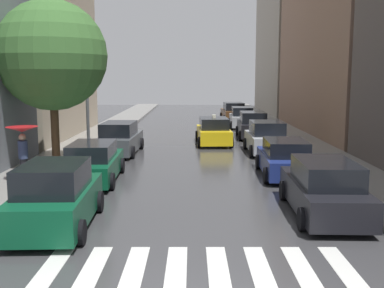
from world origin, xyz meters
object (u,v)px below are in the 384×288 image
Objects in this scene: parked_car_right_fourth at (252,126)px; parked_car_right_fifth at (241,118)px; parked_car_left_second at (92,163)px; taxi_midroad at (213,132)px; pedestrian_near_tree at (22,140)px; parked_car_right_second at (284,159)px; parked_car_left_third at (119,139)px; parked_car_right_sixth at (233,112)px; parked_car_right_third at (265,138)px; lamp_post_left at (85,74)px; parked_car_right_nearest at (323,189)px; parked_car_left_nearest at (55,198)px; street_tree_left at (51,56)px.

parked_car_right_fourth is 6.31m from parked_car_right_fifth.
parked_car_left_second is 1.07× the size of parked_car_right_fourth.
taxi_midroad is 13.21m from pedestrian_near_tree.
taxi_midroad is at bearing 17.18° from parked_car_right_second.
parked_car_right_sixth is (7.73, 18.52, -0.00)m from parked_car_left_third.
parked_car_right_third is 0.58× the size of lamp_post_left.
parked_car_right_second is at bearing -73.33° from pedestrian_near_tree.
taxi_midroad is at bearing -53.42° from parked_car_left_third.
parked_car_right_second is (-0.09, 5.37, -0.06)m from parked_car_right_nearest.
parked_car_left_third is 10.18m from parked_car_right_fourth.
parked_car_right_second is at bearing -179.33° from parked_car_right_fourth.
parked_car_right_third is 0.96× the size of parked_car_right_fifth.
lamp_post_left is at bearing 6.26° from parked_car_left_nearest.
parked_car_left_nearest is at bearing 132.96° from parked_car_right_second.
parked_car_right_second is at bearing -9.63° from street_tree_left.
parked_car_right_third is at bearing -178.96° from parked_car_right_fourth.
parked_car_right_fifth is 2.02× the size of pedestrian_near_tree.
parked_car_left_nearest is at bearing -81.58° from lamp_post_left.
parked_car_right_fourth is 1.03× the size of parked_car_right_fifth.
parked_car_left_third and parked_car_right_sixth have the same top height.
parked_car_right_second is 1.08× the size of parked_car_right_third.
lamp_post_left reaches higher than parked_car_right_fourth.
street_tree_left is 1.03× the size of lamp_post_left.
parked_car_right_second is 11.97m from parked_car_right_fourth.
taxi_midroad is (-2.70, -9.15, -0.02)m from parked_car_right_fifth.
parked_car_right_sixth is at bearing 66.00° from street_tree_left.
parked_car_left_third reaches higher than parked_car_left_second.
parked_car_right_second is 0.62× the size of lamp_post_left.
parked_car_left_second is 10.31m from parked_car_right_third.
parked_car_right_fourth is (0.23, 11.97, 0.10)m from parked_car_right_second.
parked_car_right_fifth is at bearing -24.00° from parked_car_left_second.
street_tree_left reaches higher than parked_car_right_third.
parked_car_right_sixth is at bearing 0.12° from parked_car_right_third.
taxi_midroad reaches higher than parked_car_right_sixth.
parked_car_right_sixth is at bearing 1.70° from parked_car_right_second.
parked_car_left_second is at bearing 160.51° from parked_car_right_sixth.
pedestrian_near_tree is at bearing -98.07° from lamp_post_left.
lamp_post_left is at bearing 12.54° from parked_car_left_second.
street_tree_left reaches higher than parked_car_right_fifth.
lamp_post_left reaches higher than parked_car_right_sixth.
street_tree_left is (-2.43, 8.28, 4.16)m from parked_car_left_nearest.
parked_car_right_nearest is at bearing -121.23° from parked_car_left_second.
parked_car_right_sixth is 2.19× the size of pedestrian_near_tree.
parked_car_left_nearest reaches higher than parked_car_left_third.
parked_car_left_second is at bearing -0.23° from parked_car_left_nearest.
pedestrian_near_tree reaches higher than parked_car_right_nearest.
lamp_post_left is at bearing 145.48° from parked_car_right_fifth.
lamp_post_left is (-9.50, -6.77, 3.39)m from parked_car_right_fourth.
lamp_post_left reaches higher than parked_car_left_third.
lamp_post_left is at bearing 43.35° from parked_car_right_nearest.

